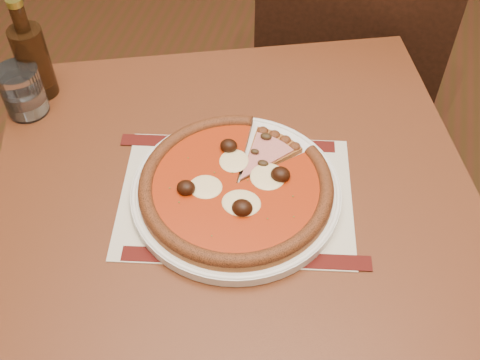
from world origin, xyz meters
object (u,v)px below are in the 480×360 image
object	(u,v)px
table	(237,236)
bottle	(33,59)
water_glass	(22,91)
chair_far	(348,61)
pizza	(236,185)
plate	(236,193)

from	to	relation	value
table	bottle	distance (m)	0.50
water_glass	bottle	world-z (taller)	bottle
chair_far	bottle	bearing A→B (deg)	44.04
chair_far	pizza	world-z (taller)	chair_far
table	water_glass	xyz separation A→B (m)	(-0.43, 0.12, 0.15)
table	plate	distance (m)	0.11
plate	bottle	distance (m)	0.46
water_glass	pizza	bearing A→B (deg)	-14.08
pizza	water_glass	xyz separation A→B (m)	(-0.43, 0.11, 0.02)
table	water_glass	size ratio (longest dim) A/B	11.07
table	bottle	size ratio (longest dim) A/B	5.07
chair_far	plate	size ratio (longest dim) A/B	2.74
chair_far	pizza	size ratio (longest dim) A/B	2.98
pizza	bottle	xyz separation A→B (m)	(-0.43, 0.16, 0.05)
plate	water_glass	size ratio (longest dim) A/B	3.66
chair_far	water_glass	world-z (taller)	chair_far
table	pizza	distance (m)	0.13
plate	water_glass	distance (m)	0.44
chair_far	bottle	size ratio (longest dim) A/B	4.59
table	chair_far	xyz separation A→B (m)	(0.12, 0.69, -0.11)
chair_far	pizza	bearing A→B (deg)	80.41
table	chair_far	world-z (taller)	chair_far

